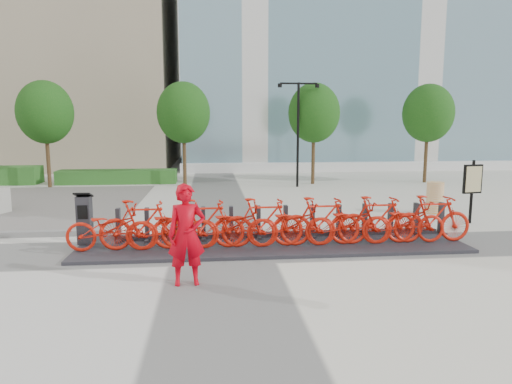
{
  "coord_description": "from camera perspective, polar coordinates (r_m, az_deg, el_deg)",
  "views": [
    {
      "loc": [
        -0.25,
        -10.83,
        3.06
      ],
      "look_at": [
        1.0,
        1.5,
        1.2
      ],
      "focal_mm": 32.0,
      "sensor_mm": 36.0,
      "label": 1
    }
  ],
  "objects": [
    {
      "name": "ground",
      "position": [
        11.25,
        -4.33,
        -7.26
      ],
      "size": [
        120.0,
        120.0,
        0.0
      ],
      "primitive_type": "plane",
      "color": "beige"
    },
    {
      "name": "glass_building",
      "position": [
        40.49,
        16.06,
        20.97
      ],
      "size": [
        32.0,
        16.0,
        24.0
      ],
      "primitive_type": "cube",
      "color": "#3B6D80",
      "rests_on": "ground"
    },
    {
      "name": "hedge_b",
      "position": [
        24.64,
        -16.88,
        1.85
      ],
      "size": [
        6.0,
        1.2,
        0.7
      ],
      "primitive_type": "cube",
      "color": "#2A5C1B",
      "rests_on": "ground"
    },
    {
      "name": "tree_0",
      "position": [
        24.11,
        -24.87,
        9.02
      ],
      "size": [
        2.6,
        2.6,
        5.1
      ],
      "color": "#3D2513",
      "rests_on": "ground"
    },
    {
      "name": "tree_1",
      "position": [
        22.87,
        -9.06,
        9.76
      ],
      "size": [
        2.6,
        2.6,
        5.1
      ],
      "color": "#3D2513",
      "rests_on": "ground"
    },
    {
      "name": "tree_2",
      "position": [
        23.43,
        7.26,
        9.76
      ],
      "size": [
        2.6,
        2.6,
        5.1
      ],
      "color": "#3D2513",
      "rests_on": "ground"
    },
    {
      "name": "tree_3",
      "position": [
        25.46,
        20.71,
        9.19
      ],
      "size": [
        2.6,
        2.6,
        5.1
      ],
      "color": "#3D2513",
      "rests_on": "ground"
    },
    {
      "name": "streetlamp",
      "position": [
        22.24,
        5.28,
        8.69
      ],
      "size": [
        2.0,
        0.2,
        5.0
      ],
      "color": "black",
      "rests_on": "ground"
    },
    {
      "name": "dock_pad",
      "position": [
        11.63,
        2.08,
        -6.51
      ],
      "size": [
        9.6,
        2.4,
        0.08
      ],
      "primitive_type": "cube",
      "color": "#28272D",
      "rests_on": "ground"
    },
    {
      "name": "dock_rail_posts",
      "position": [
        12.04,
        3.77,
        -3.73
      ],
      "size": [
        8.74,
        0.5,
        0.85
      ],
      "primitive_type": null,
      "color": "#27272C",
      "rests_on": "dock_pad"
    },
    {
      "name": "bike_0",
      "position": [
        11.3,
        -17.7,
        -4.33
      ],
      "size": [
        2.07,
        0.72,
        1.09
      ],
      "primitive_type": "imported",
      "rotation": [
        0.0,
        0.0,
        1.57
      ],
      "color": "red",
      "rests_on": "dock_pad"
    },
    {
      "name": "bike_1",
      "position": [
        11.16,
        -14.09,
        -4.02
      ],
      "size": [
        2.01,
        0.57,
        1.21
      ],
      "primitive_type": "imported",
      "rotation": [
        0.0,
        0.0,
        1.57
      ],
      "color": "red",
      "rests_on": "dock_pad"
    },
    {
      "name": "bike_2",
      "position": [
        11.09,
        -10.38,
        -4.3
      ],
      "size": [
        2.07,
        0.72,
        1.09
      ],
      "primitive_type": "imported",
      "rotation": [
        0.0,
        0.0,
        1.57
      ],
      "color": "red",
      "rests_on": "dock_pad"
    },
    {
      "name": "bike_3",
      "position": [
        11.04,
        -6.65,
        -3.95
      ],
      "size": [
        2.01,
        0.57,
        1.21
      ],
      "primitive_type": "imported",
      "rotation": [
        0.0,
        0.0,
        1.57
      ],
      "color": "red",
      "rests_on": "dock_pad"
    },
    {
      "name": "bike_4",
      "position": [
        11.06,
        -2.91,
        -4.19
      ],
      "size": [
        2.07,
        0.72,
        1.09
      ],
      "primitive_type": "imported",
      "rotation": [
        0.0,
        0.0,
        1.57
      ],
      "color": "red",
      "rests_on": "dock_pad"
    },
    {
      "name": "bike_5",
      "position": [
        11.11,
        0.81,
        -3.81
      ],
      "size": [
        2.01,
        0.57,
        1.21
      ],
      "primitive_type": "imported",
      "rotation": [
        0.0,
        0.0,
        1.57
      ],
      "color": "red",
      "rests_on": "dock_pad"
    },
    {
      "name": "bike_6",
      "position": [
        11.22,
        4.47,
        -4.02
      ],
      "size": [
        2.07,
        0.72,
        1.09
      ],
      "primitive_type": "imported",
      "rotation": [
        0.0,
        0.0,
        1.57
      ],
      "color": "red",
      "rests_on": "dock_pad"
    },
    {
      "name": "bike_7",
      "position": [
        11.36,
        8.06,
        -3.62
      ],
      "size": [
        2.01,
        0.57,
        1.21
      ],
      "primitive_type": "imported",
      "rotation": [
        0.0,
        0.0,
        1.57
      ],
      "color": "red",
      "rests_on": "dock_pad"
    },
    {
      "name": "bike_8",
      "position": [
        11.56,
        11.53,
        -3.8
      ],
      "size": [
        2.07,
        0.72,
        1.09
      ],
      "primitive_type": "imported",
      "rotation": [
        0.0,
        0.0,
        1.57
      ],
      "color": "red",
      "rests_on": "dock_pad"
    },
    {
      "name": "bike_9",
      "position": [
        11.78,
        14.88,
        -3.38
      ],
      "size": [
        2.01,
        0.57,
        1.21
      ],
      "primitive_type": "imported",
      "rotation": [
        0.0,
        0.0,
        1.57
      ],
      "color": "red",
      "rests_on": "dock_pad"
    },
    {
      "name": "bike_10",
      "position": [
        12.07,
        18.08,
        -3.53
      ],
      "size": [
        2.07,
        0.72,
        1.09
      ],
      "primitive_type": "imported",
      "rotation": [
        0.0,
        0.0,
        1.57
      ],
      "color": "red",
      "rests_on": "dock_pad"
    },
    {
      "name": "bike_11",
      "position": [
        12.36,
        21.15,
        -3.13
      ],
      "size": [
        2.01,
        0.57,
        1.21
      ],
      "primitive_type": "imported",
      "rotation": [
        0.0,
        0.0,
        1.57
      ],
      "color": "red",
      "rests_on": "dock_pad"
    },
    {
      "name": "kiosk",
      "position": [
        12.12,
        -20.64,
        -3.19
      ],
      "size": [
        0.42,
        0.36,
        1.32
      ],
      "rotation": [
        0.0,
        0.0,
        -0.05
      ],
      "color": "#27272C",
      "rests_on": "dock_pad"
    },
    {
      "name": "worker_red",
      "position": [
        8.78,
        -8.67,
        -5.31
      ],
      "size": [
        0.76,
        0.54,
        1.95
      ],
      "primitive_type": "imported",
      "rotation": [
        0.0,
        0.0,
        0.11
      ],
      "color": "#B9000E",
      "rests_on": "ground"
    },
    {
      "name": "construction_barrel",
      "position": [
        16.79,
        21.45,
        -0.67
      ],
      "size": [
        0.74,
        0.74,
        1.09
      ],
      "primitive_type": "cylinder",
      "rotation": [
        0.0,
        0.0,
        0.4
      ],
      "color": "orange",
      "rests_on": "ground"
    },
    {
      "name": "map_sign",
      "position": [
        15.46,
        25.45,
        1.17
      ],
      "size": [
        0.65,
        0.21,
        1.96
      ],
      "rotation": [
        0.0,
        0.0,
        0.17
      ],
      "color": "black",
      "rests_on": "ground"
    }
  ]
}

